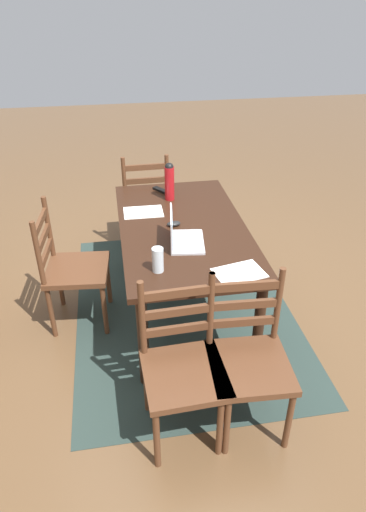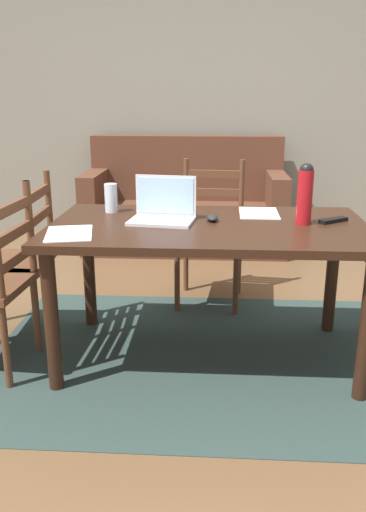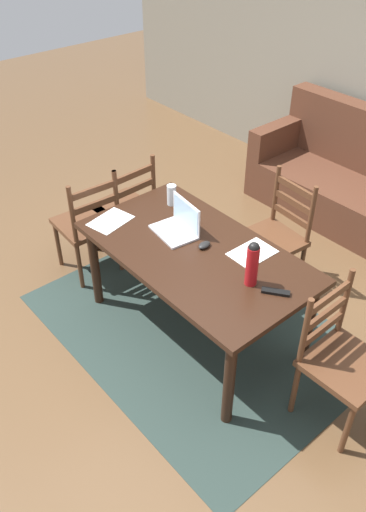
{
  "view_description": "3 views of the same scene",
  "coord_description": "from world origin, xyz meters",
  "px_view_note": "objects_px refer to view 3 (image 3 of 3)",
  "views": [
    {
      "loc": [
        -2.8,
        0.47,
        2.26
      ],
      "look_at": [
        -0.1,
        0.02,
        0.55
      ],
      "focal_mm": 31.42,
      "sensor_mm": 36.0,
      "label": 1
    },
    {
      "loc": [
        0.03,
        -2.54,
        1.36
      ],
      "look_at": [
        -0.13,
        0.01,
        0.56
      ],
      "focal_mm": 36.3,
      "sensor_mm": 36.0,
      "label": 2
    },
    {
      "loc": [
        2.05,
        -1.86,
        2.81
      ],
      "look_at": [
        -0.1,
        -0.03,
        0.65
      ],
      "focal_mm": 36.55,
      "sensor_mm": 36.0,
      "label": 3
    }
  ],
  "objects_px": {
    "chair_right_far": "(341,360)",
    "couch": "(349,181)",
    "tv_remote": "(276,292)",
    "computer_mouse": "(204,245)",
    "laptop": "(179,224)",
    "water_bottle": "(252,263)",
    "drinking_glass": "(172,195)",
    "dining_table": "(195,260)",
    "chair_far_head": "(274,237)",
    "chair_left_far": "(125,208)",
    "chair_left_near": "(88,224)"
  },
  "relations": [
    {
      "from": "chair_right_far",
      "to": "couch",
      "type": "distance_m",
      "value": 2.41
    },
    {
      "from": "tv_remote",
      "to": "computer_mouse",
      "type": "bearing_deg",
      "value": 55.71
    },
    {
      "from": "laptop",
      "to": "water_bottle",
      "type": "relative_size",
      "value": 1.14
    },
    {
      "from": "drinking_glass",
      "to": "tv_remote",
      "type": "height_order",
      "value": "drinking_glass"
    },
    {
      "from": "dining_table",
      "to": "couch",
      "type": "height_order",
      "value": "couch"
    },
    {
      "from": "chair_far_head",
      "to": "water_bottle",
      "type": "height_order",
      "value": "water_bottle"
    },
    {
      "from": "chair_far_head",
      "to": "couch",
      "type": "relative_size",
      "value": 0.53
    },
    {
      "from": "dining_table",
      "to": "couch",
      "type": "distance_m",
      "value": 2.22
    },
    {
      "from": "chair_far_head",
      "to": "computer_mouse",
      "type": "xyz_separation_m",
      "value": [
        0.01,
        -0.76,
        0.29
      ]
    },
    {
      "from": "chair_far_head",
      "to": "chair_right_far",
      "type": "height_order",
      "value": "same"
    },
    {
      "from": "chair_right_far",
      "to": "chair_far_head",
      "type": "bearing_deg",
      "value": 149.46
    },
    {
      "from": "chair_left_far",
      "to": "couch",
      "type": "distance_m",
      "value": 2.18
    },
    {
      "from": "chair_right_far",
      "to": "tv_remote",
      "type": "bearing_deg",
      "value": -167.17
    },
    {
      "from": "drinking_glass",
      "to": "dining_table",
      "type": "bearing_deg",
      "value": -24.16
    },
    {
      "from": "chair_left_far",
      "to": "chair_right_far",
      "type": "relative_size",
      "value": 1.0
    },
    {
      "from": "chair_right_far",
      "to": "computer_mouse",
      "type": "relative_size",
      "value": 9.5
    },
    {
      "from": "chair_far_head",
      "to": "couch",
      "type": "distance_m",
      "value": 1.39
    },
    {
      "from": "laptop",
      "to": "tv_remote",
      "type": "xyz_separation_m",
      "value": [
        0.87,
        0.02,
        -0.05
      ]
    },
    {
      "from": "chair_left_near",
      "to": "chair_left_far",
      "type": "relative_size",
      "value": 1.0
    },
    {
      "from": "chair_right_far",
      "to": "drinking_glass",
      "type": "xyz_separation_m",
      "value": [
        -1.64,
        0.06,
        0.36
      ]
    },
    {
      "from": "dining_table",
      "to": "laptop",
      "type": "distance_m",
      "value": 0.28
    },
    {
      "from": "chair_left_near",
      "to": "chair_left_far",
      "type": "bearing_deg",
      "value": 90.0
    },
    {
      "from": "laptop",
      "to": "computer_mouse",
      "type": "relative_size",
      "value": 3.46
    },
    {
      "from": "chair_far_head",
      "to": "chair_left_near",
      "type": "height_order",
      "value": "same"
    },
    {
      "from": "couch",
      "to": "water_bottle",
      "type": "height_order",
      "value": "water_bottle"
    },
    {
      "from": "chair_far_head",
      "to": "couch",
      "type": "bearing_deg",
      "value": 100.32
    },
    {
      "from": "chair_left_far",
      "to": "laptop",
      "type": "distance_m",
      "value": 0.93
    },
    {
      "from": "dining_table",
      "to": "chair_left_far",
      "type": "height_order",
      "value": "chair_left_far"
    },
    {
      "from": "chair_far_head",
      "to": "chair_left_far",
      "type": "bearing_deg",
      "value": -149.73
    },
    {
      "from": "chair_far_head",
      "to": "tv_remote",
      "type": "height_order",
      "value": "chair_far_head"
    },
    {
      "from": "chair_far_head",
      "to": "laptop",
      "type": "bearing_deg",
      "value": -107.4
    },
    {
      "from": "chair_left_far",
      "to": "drinking_glass",
      "type": "xyz_separation_m",
      "value": [
        0.55,
        0.06,
        0.36
      ]
    },
    {
      "from": "chair_left_far",
      "to": "couch",
      "type": "bearing_deg",
      "value": 67.05
    },
    {
      "from": "chair_right_far",
      "to": "water_bottle",
      "type": "height_order",
      "value": "water_bottle"
    },
    {
      "from": "couch",
      "to": "drinking_glass",
      "type": "bearing_deg",
      "value": -98.79
    },
    {
      "from": "computer_mouse",
      "to": "dining_table",
      "type": "bearing_deg",
      "value": -112.42
    },
    {
      "from": "chair_left_near",
      "to": "tv_remote",
      "type": "relative_size",
      "value": 5.59
    },
    {
      "from": "chair_left_far",
      "to": "chair_right_far",
      "type": "xyz_separation_m",
      "value": [
        2.18,
        -0.0,
        0.0
      ]
    },
    {
      "from": "dining_table",
      "to": "chair_left_far",
      "type": "xyz_separation_m",
      "value": [
        -1.09,
        0.18,
        -0.19
      ]
    },
    {
      "from": "chair_left_near",
      "to": "chair_left_far",
      "type": "height_order",
      "value": "same"
    },
    {
      "from": "chair_far_head",
      "to": "computer_mouse",
      "type": "bearing_deg",
      "value": -89.05
    },
    {
      "from": "chair_left_near",
      "to": "laptop",
      "type": "height_order",
      "value": "laptop"
    },
    {
      "from": "drinking_glass",
      "to": "tv_remote",
      "type": "xyz_separation_m",
      "value": [
        1.18,
        -0.17,
        -0.07
      ]
    },
    {
      "from": "laptop",
      "to": "water_bottle",
      "type": "bearing_deg",
      "value": -2.35
    },
    {
      "from": "chair_left_far",
      "to": "tv_remote",
      "type": "distance_m",
      "value": 1.75
    },
    {
      "from": "chair_left_far",
      "to": "chair_right_far",
      "type": "bearing_deg",
      "value": -0.06
    },
    {
      "from": "dining_table",
      "to": "chair_right_far",
      "type": "xyz_separation_m",
      "value": [
        1.09,
        0.18,
        -0.19
      ]
    },
    {
      "from": "chair_right_far",
      "to": "dining_table",
      "type": "bearing_deg",
      "value": -170.66
    },
    {
      "from": "chair_right_far",
      "to": "computer_mouse",
      "type": "xyz_separation_m",
      "value": [
        -1.08,
        -0.12,
        0.29
      ]
    },
    {
      "from": "dining_table",
      "to": "computer_mouse",
      "type": "height_order",
      "value": "computer_mouse"
    }
  ]
}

